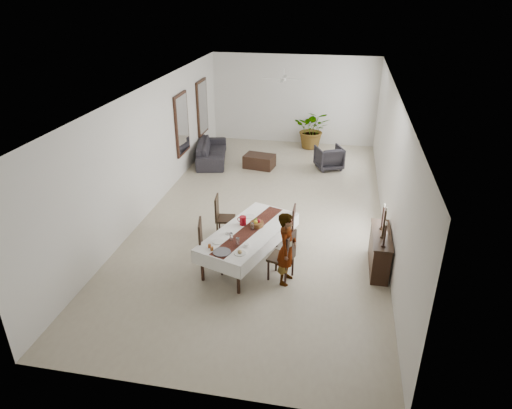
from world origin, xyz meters
The scene contains 87 objects.
floor centered at (0.00, 0.00, 0.00)m, with size 6.00×12.00×0.00m, color #B4A98F.
ceiling centered at (0.00, 0.00, 3.20)m, with size 6.00×12.00×0.02m, color white.
wall_back centered at (0.00, 6.00, 1.60)m, with size 6.00×0.02×3.20m, color silver.
wall_front centered at (0.00, -6.00, 1.60)m, with size 6.00×0.02×3.20m, color silver.
wall_left centered at (-3.00, 0.00, 1.60)m, with size 0.02×12.00×3.20m, color silver.
wall_right centered at (3.00, 0.00, 1.60)m, with size 0.02×12.00×3.20m, color silver.
dining_table_top centered at (0.05, -2.35, 0.71)m, with size 0.98×2.34×0.05m, color black.
table_leg_fl centered at (-0.73, -3.25, 0.34)m, with size 0.07×0.07×0.68m, color black.
table_leg_fr centered at (0.08, -3.54, 0.34)m, with size 0.07×0.07×0.68m, color black.
table_leg_bl centered at (0.01, -1.16, 0.34)m, with size 0.07×0.07×0.68m, color black.
table_leg_br centered at (0.82, -1.44, 0.34)m, with size 0.07×0.07×0.68m, color black.
tablecloth_top centered at (0.05, -2.35, 0.74)m, with size 1.15×2.52×0.01m, color white.
tablecloth_drape_left centered at (-0.49, -2.16, 0.59)m, with size 0.01×2.52×0.29m, color silver.
tablecloth_drape_right centered at (0.59, -2.54, 0.59)m, with size 0.01×2.52×0.29m, color white.
tablecloth_drape_near centered at (-0.37, -3.53, 0.59)m, with size 1.15×0.01×0.29m, color white.
tablecloth_drape_far centered at (0.46, -1.17, 0.59)m, with size 1.15×0.01×0.29m, color silver.
table_runner centered at (0.05, -2.35, 0.74)m, with size 0.34×2.44×0.00m, color #502016.
red_pitcher centered at (-0.13, -2.13, 0.84)m, with size 0.15×0.15×0.20m, color maroon.
pitcher_handle centered at (-0.21, -2.10, 0.84)m, with size 0.12×0.12×0.02m, color maroon.
wine_glass_near centered at (-0.05, -2.98, 0.83)m, with size 0.07×0.07×0.17m, color silver.
wine_glass_mid centered at (-0.22, -2.82, 0.83)m, with size 0.07×0.07×0.17m, color white.
wine_glass_far centered at (0.11, -2.32, 0.83)m, with size 0.07×0.07×0.17m, color silver.
teacup_right centered at (0.13, -3.00, 0.77)m, with size 0.09×0.09×0.06m, color white.
saucer_right centered at (0.13, -3.00, 0.75)m, with size 0.15×0.15×0.01m, color white.
teacup_left centered at (-0.34, -2.57, 0.77)m, with size 0.09×0.09×0.06m, color white.
saucer_left centered at (-0.34, -2.57, 0.75)m, with size 0.15×0.15×0.01m, color silver.
plate_near_right centered at (0.06, -3.28, 0.75)m, with size 0.23×0.23×0.01m, color silver.
bread_near_right centered at (0.06, -3.28, 0.78)m, with size 0.09×0.09×0.09m, color tan.
plate_near_left centered at (-0.47, -2.94, 0.75)m, with size 0.23×0.23×0.01m, color white.
plate_far_left centered at (-0.07, -1.74, 0.75)m, with size 0.23×0.23×0.01m, color white.
serving_tray centered at (-0.29, -3.31, 0.75)m, with size 0.35×0.35×0.02m, color #3E3D42.
jam_jar_a centered at (-0.51, -3.27, 0.78)m, with size 0.06×0.06×0.07m, color brown.
jam_jar_b centered at (-0.58, -3.18, 0.78)m, with size 0.06×0.06×0.07m, color brown.
fruit_basket centered at (0.17, -2.13, 0.79)m, with size 0.29×0.29×0.10m, color brown.
fruit_red centered at (0.21, -2.12, 0.86)m, with size 0.09×0.09×0.09m, color maroon.
fruit_green centered at (0.15, -2.09, 0.86)m, with size 0.08×0.08×0.08m, color #567222.
fruit_yellow centered at (0.16, -2.18, 0.86)m, with size 0.08×0.08×0.08m, color yellow.
chair_right_near_seat centered at (0.81, -2.87, 0.48)m, with size 0.46×0.46×0.05m, color black.
chair_right_near_leg_fl centered at (0.93, -3.10, 0.22)m, with size 0.05×0.05×0.45m, color black.
chair_right_near_leg_fr centered at (1.04, -2.74, 0.22)m, with size 0.05×0.05×0.45m, color black.
chair_right_near_leg_bl centered at (0.58, -3.00, 0.22)m, with size 0.05×0.05×0.45m, color black.
chair_right_near_leg_br centered at (0.68, -2.64, 0.22)m, with size 0.05×0.05×0.45m, color black.
chair_right_near_back centered at (1.01, -2.93, 0.79)m, with size 0.46×0.04×0.58m, color black.
chair_right_far_seat centered at (0.72, -1.51, 0.43)m, with size 0.41×0.41×0.05m, color black.
chair_right_far_leg_fl centered at (0.89, -1.68, 0.20)m, with size 0.04×0.04×0.40m, color black.
chair_right_far_leg_fr centered at (0.88, -1.35, 0.20)m, with size 0.04×0.04×0.40m, color black.
chair_right_far_leg_bl centered at (0.55, -1.68, 0.20)m, with size 0.04×0.04×0.40m, color black.
chair_right_far_leg_br centered at (0.55, -1.35, 0.20)m, with size 0.04×0.04×0.40m, color black.
chair_right_far_back centered at (0.90, -1.51, 0.70)m, with size 0.41×0.04×0.52m, color black.
chair_left_near_seat centered at (-0.63, -2.85, 0.51)m, with size 0.49×0.49×0.06m, color black.
chair_left_near_leg_fl centered at (-0.87, -2.70, 0.24)m, with size 0.05×0.05×0.48m, color black.
chair_left_near_leg_fr centered at (-0.78, -3.09, 0.24)m, with size 0.05×0.05×0.48m, color black.
chair_left_near_leg_bl centered at (-0.49, -2.61, 0.24)m, with size 0.05×0.05×0.48m, color black.
chair_left_near_leg_br centered at (-0.39, -3.00, 0.24)m, with size 0.05×0.05×0.48m, color black.
chair_left_near_back centered at (-0.85, -2.90, 0.84)m, with size 0.49×0.04×0.62m, color black.
chair_left_far_seat centered at (-0.72, -1.40, 0.45)m, with size 0.43×0.43×0.05m, color black.
chair_left_far_leg_fl centered at (-0.91, -1.25, 0.21)m, with size 0.04×0.04×0.43m, color black.
chair_left_far_leg_fr centered at (-0.87, -1.60, 0.21)m, with size 0.04×0.04×0.43m, color black.
chair_left_far_leg_bl centered at (-0.56, -1.20, 0.21)m, with size 0.04×0.04×0.43m, color black.
chair_left_far_leg_br centered at (-0.52, -1.55, 0.21)m, with size 0.04×0.04×0.43m, color black.
chair_left_far_back centered at (-0.91, -1.42, 0.75)m, with size 0.43×0.04×0.55m, color black.
woman centered at (0.93, -2.97, 0.77)m, with size 0.56×0.37×1.53m, color gray.
sideboard_body centered at (2.78, -2.13, 0.40)m, with size 0.35×1.32×0.79m, color black.
sideboard_top centered at (2.78, -2.13, 0.81)m, with size 0.39×1.38×0.03m, color black.
candlestick_near_base centered at (2.78, -2.62, 0.83)m, with size 0.09×0.09×0.03m, color black.
candlestick_near_shaft centered at (2.78, -2.62, 1.07)m, with size 0.04×0.04×0.44m, color black.
candlestick_near_candle centered at (2.78, -2.62, 1.32)m, with size 0.03×0.03×0.07m, color beige.
candlestick_mid_base centered at (2.78, -2.27, 0.83)m, with size 0.09×0.09×0.03m, color black.
candlestick_mid_shaft centered at (2.78, -2.27, 1.13)m, with size 0.04×0.04×0.57m, color black.
candlestick_mid_candle centered at (2.78, -2.27, 1.46)m, with size 0.03×0.03×0.07m, color beige.
candlestick_far_base centered at (2.78, -1.91, 0.83)m, with size 0.09×0.09×0.03m, color black.
candlestick_far_shaft centered at (2.78, -1.91, 1.09)m, with size 0.04×0.04×0.49m, color black.
candlestick_far_candle centered at (2.78, -1.91, 1.37)m, with size 0.03×0.03×0.07m, color silver.
sofa centered at (-2.44, 3.47, 0.33)m, with size 2.29×0.89×0.67m, color #28252A.
armchair centered at (1.48, 3.49, 0.37)m, with size 0.79×0.81×0.74m, color #2C292F.
coffee_table centered at (-0.74, 3.16, 0.21)m, with size 0.95×0.63×0.42m, color black.
potted_plant centered at (0.78, 5.47, 0.70)m, with size 1.26×1.09×1.40m, color #2A5F26.
mirror_frame_near centered at (-2.96, 2.20, 1.60)m, with size 0.06×1.05×1.85m, color black.
mirror_glass_near centered at (-2.92, 2.20, 1.60)m, with size 0.01×0.90×1.70m, color white.
mirror_frame_far centered at (-2.96, 4.30, 1.60)m, with size 0.06×1.05×1.85m, color black.
mirror_glass_far centered at (-2.92, 4.30, 1.60)m, with size 0.01×0.90×1.70m, color silver.
fan_rod centered at (0.00, 3.00, 3.10)m, with size 0.04×0.04×0.20m, color silver.
fan_hub centered at (0.00, 3.00, 2.90)m, with size 0.16×0.16×0.08m, color white.
fan_blade_n centered at (0.00, 3.35, 2.90)m, with size 0.10×0.55×0.01m, color silver.
fan_blade_s centered at (0.00, 2.65, 2.90)m, with size 0.10×0.55×0.01m, color silver.
fan_blade_e centered at (0.35, 3.00, 2.90)m, with size 0.55×0.10×0.01m, color silver.
fan_blade_w centered at (-0.35, 3.00, 2.90)m, with size 0.55×0.10×0.01m, color white.
Camera 1 is at (1.77, -10.58, 5.45)m, focal length 32.00 mm.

